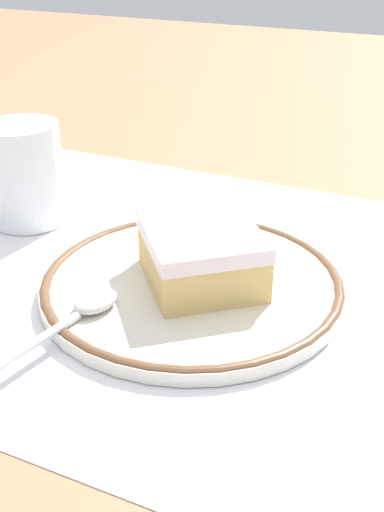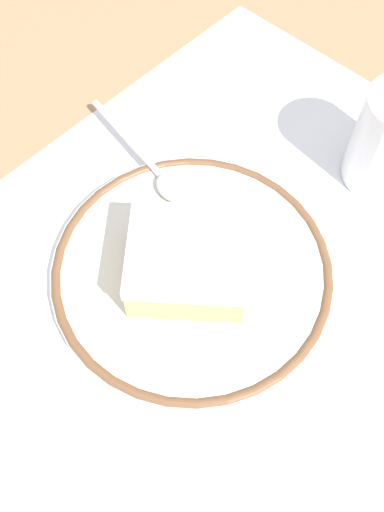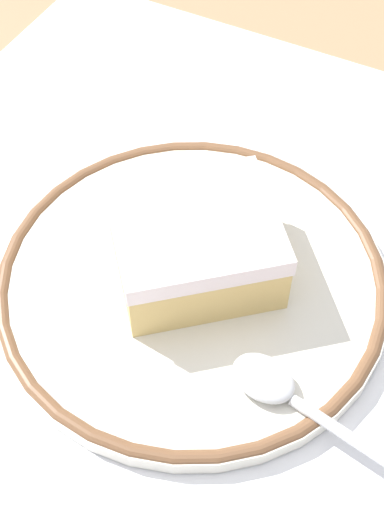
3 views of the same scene
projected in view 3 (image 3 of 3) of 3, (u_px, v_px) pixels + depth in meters
ground_plane at (144, 299)px, 0.43m from camera, size 2.40×2.40×0.00m
placemat at (144, 298)px, 0.43m from camera, size 0.53×0.43×0.00m
plate at (192, 281)px, 0.43m from camera, size 0.23×0.23×0.01m
cake_slice at (195, 244)px, 0.41m from camera, size 0.12×0.12×0.04m
spoon at (297, 401)px, 0.37m from camera, size 0.04×0.15×0.01m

